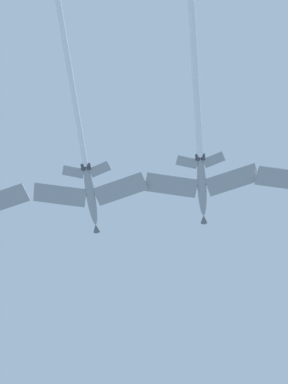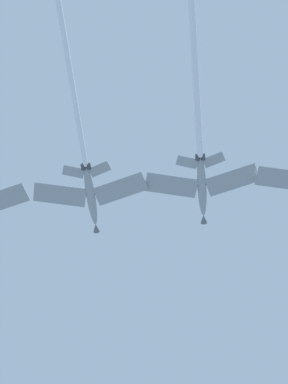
# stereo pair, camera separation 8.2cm
# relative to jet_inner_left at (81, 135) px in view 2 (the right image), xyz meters

# --- Properties ---
(jet_inner_left) EXTENTS (48.69, 36.00, 10.65)m
(jet_inner_left) POSITION_rel_jet_inner_left_xyz_m (0.00, 0.00, 0.00)
(jet_inner_left) COLOR gray
(jet_centre) EXTENTS (41.51, 30.72, 9.10)m
(jet_centre) POSITION_rel_jet_inner_left_xyz_m (-9.33, -17.21, 0.89)
(jet_centre) COLOR gray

